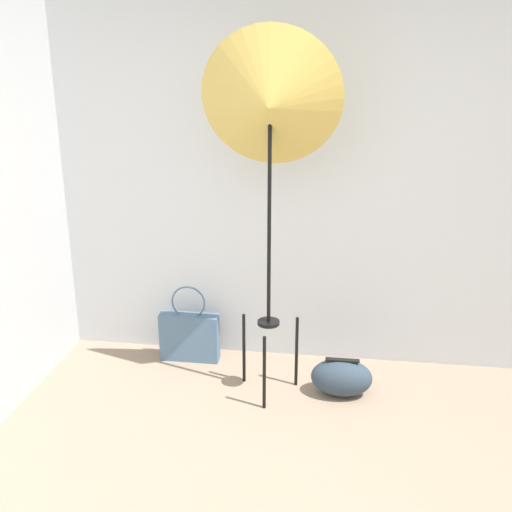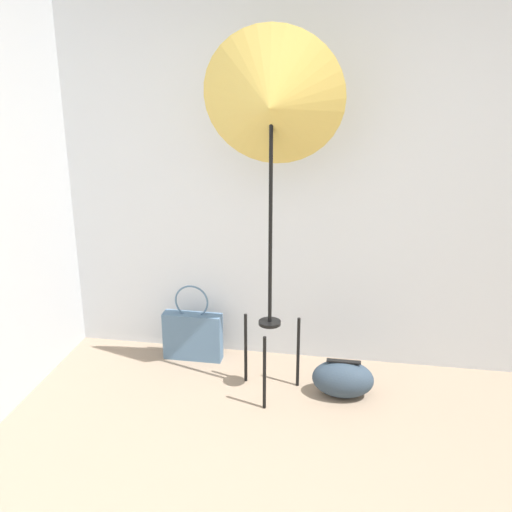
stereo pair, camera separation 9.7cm
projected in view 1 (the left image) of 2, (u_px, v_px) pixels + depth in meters
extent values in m
cube|color=#B7BCC1|center=(336.00, 168.00, 3.72)|extent=(8.00, 0.05, 2.60)
cylinder|color=black|center=(264.00, 373.00, 3.44)|extent=(0.02, 0.02, 0.46)
cylinder|color=black|center=(244.00, 348.00, 3.73)|extent=(0.02, 0.02, 0.46)
cylinder|color=black|center=(297.00, 352.00, 3.68)|extent=(0.02, 0.02, 0.46)
cylinder|color=black|center=(268.00, 323.00, 3.54)|extent=(0.13, 0.13, 0.02)
cylinder|color=black|center=(269.00, 219.00, 3.34)|extent=(0.02, 0.02, 1.27)
cone|color=#D1B251|center=(270.00, 103.00, 3.14)|extent=(0.78, 0.37, 0.79)
cube|color=slate|center=(190.00, 337.00, 4.02)|extent=(0.40, 0.10, 0.33)
torus|color=slate|center=(188.00, 302.00, 3.94)|extent=(0.23, 0.01, 0.23)
ellipsoid|color=#2D3D4C|center=(341.00, 377.00, 3.61)|extent=(0.37, 0.23, 0.23)
cube|color=black|center=(342.00, 360.00, 3.58)|extent=(0.20, 0.04, 0.01)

